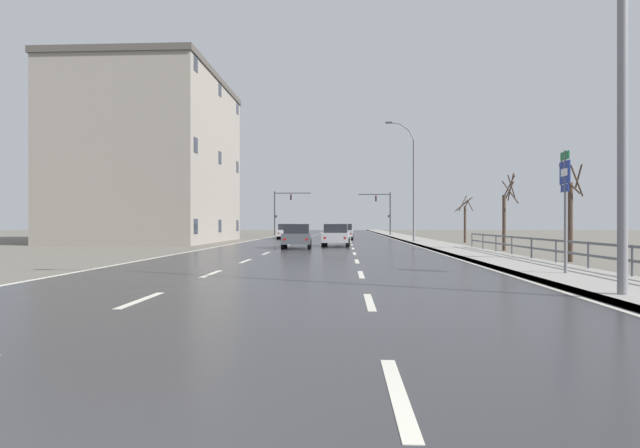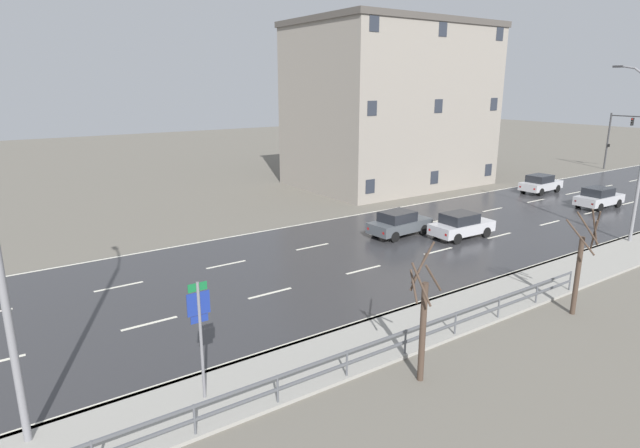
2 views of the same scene
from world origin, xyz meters
TOP-DOWN VIEW (x-y plane):
  - ground_plane at (0.00, 48.00)m, footprint 160.00×160.00m
  - guardrail at (9.85, 16.78)m, footprint 0.07×25.31m
  - street_lamp_midground at (7.44, 39.60)m, footprint 2.48×0.24m
  - highway_sign at (8.39, 12.59)m, footprint 0.09×0.68m
  - traffic_signal_left at (-6.98, 66.22)m, footprint 5.12×0.36m
  - car_distant at (-1.24, 29.30)m, footprint 2.02×4.19m
  - car_near_left at (1.22, 32.12)m, footprint 1.93×4.15m
  - car_mid_centre at (-4.12, 48.45)m, footprint 1.96×4.16m
  - car_near_right at (1.73, 46.96)m, footprint 1.90×4.14m
  - brick_building at (-15.02, 40.61)m, footprint 12.09×16.95m
  - bare_tree_near at (11.20, 18.66)m, footprint 0.96×1.00m
  - bare_tree_mid at (11.28, 27.36)m, footprint 1.11×1.42m

SIDE VIEW (x-z plane):
  - ground_plane at x=0.00m, z-range -0.12..0.00m
  - guardrail at x=9.85m, z-range 0.20..1.20m
  - car_distant at x=-1.24m, z-range 0.02..1.59m
  - car_near_left at x=1.22m, z-range 0.02..1.59m
  - car_mid_centre at x=-4.12m, z-range 0.02..1.59m
  - car_near_right at x=1.73m, z-range 0.02..1.59m
  - bare_tree_near at x=11.20m, z-range -0.25..4.26m
  - bare_tree_mid at x=11.28m, z-range -0.17..4.38m
  - highway_sign at x=8.39m, z-range 0.53..4.29m
  - traffic_signal_left at x=-6.98m, z-range 0.96..7.04m
  - street_lamp_midground at x=7.44m, z-range -0.11..10.07m
  - brick_building at x=-15.02m, z-range 0.01..14.40m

